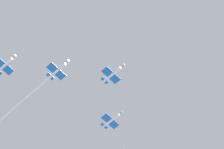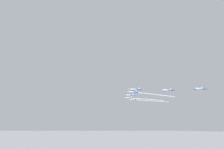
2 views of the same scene
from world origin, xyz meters
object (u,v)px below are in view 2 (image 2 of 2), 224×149
(jet_lead, at_px, (135,90))
(jet_starboard_inner, at_px, (150,94))
(jet_tail_end, at_px, (148,101))
(jet_port_outer, at_px, (200,89))
(jet_port_trail, at_px, (143,99))
(jet_port_inner, at_px, (168,91))
(jet_starboard_outer, at_px, (130,95))

(jet_lead, bearing_deg, jet_starboard_inner, -67.90)
(jet_lead, xyz_separation_m, jet_tail_end, (-13.66, -112.70, -0.49))
(jet_port_outer, relative_size, jet_port_trail, 0.18)
(jet_port_inner, bearing_deg, jet_tail_end, -46.38)
(jet_lead, distance_m, jet_tail_end, 113.52)
(jet_port_outer, xyz_separation_m, jet_tail_end, (27.71, -111.03, -0.21))
(jet_starboard_outer, xyz_separation_m, jet_tail_end, (-19.60, -71.72, -0.77))
(jet_lead, height_order, jet_starboard_inner, jet_starboard_inner)
(jet_port_outer, bearing_deg, jet_port_inner, 40.21)
(jet_starboard_outer, xyz_separation_m, jet_port_trail, (-12.31, -38.88, -0.81))
(jet_port_inner, relative_size, jet_port_outer, 1.00)
(jet_port_trail, bearing_deg, jet_lead, 125.16)
(jet_lead, height_order, jet_port_trail, jet_lead)
(jet_starboard_outer, bearing_deg, jet_port_outer, 180.00)
(jet_lead, relative_size, jet_starboard_inner, 0.18)
(jet_port_trail, bearing_deg, jet_starboard_inner, 138.09)
(jet_port_inner, xyz_separation_m, jet_starboard_outer, (27.18, -39.48, 1.06))
(jet_port_inner, height_order, jet_port_trail, jet_port_trail)
(jet_lead, xyz_separation_m, jet_starboard_inner, (-12.38, -38.97, 0.78))
(jet_lead, distance_m, jet_port_trail, 80.11)
(jet_lead, xyz_separation_m, jet_starboard_outer, (5.94, -40.98, 0.28))
(jet_starboard_outer, bearing_deg, jet_port_trail, -67.85)
(jet_starboard_inner, height_order, jet_starboard_outer, jet_starboard_inner)
(jet_port_inner, bearing_deg, jet_lead, 43.74)
(jet_starboard_inner, relative_size, jet_starboard_outer, 5.65)
(jet_port_trail, xyz_separation_m, jet_tail_end, (-7.29, -32.84, 0.04))
(jet_starboard_inner, xyz_separation_m, jet_starboard_outer, (18.32, -2.01, -0.50))
(jet_starboard_outer, bearing_deg, jet_starboard_inner, -146.54)
(jet_lead, relative_size, jet_port_trail, 0.18)
(jet_port_inner, bearing_deg, jet_port_trail, -39.54)
(jet_starboard_outer, distance_m, jet_tail_end, 74.36)
(jet_tail_end, bearing_deg, jet_starboard_inner, 128.73)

